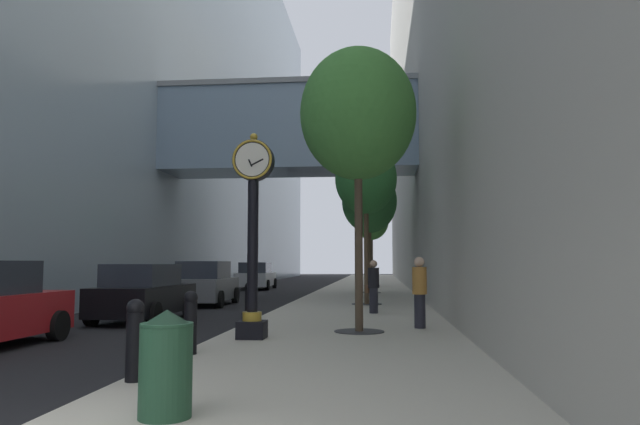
% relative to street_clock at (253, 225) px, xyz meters
% --- Properties ---
extents(ground_plane, '(110.00, 110.00, 0.00)m').
position_rel_street_clock_xyz_m(ground_plane, '(-0.81, 19.51, -2.43)').
color(ground_plane, black).
rests_on(ground_plane, ground).
extents(sidewalk_right, '(5.13, 80.00, 0.14)m').
position_rel_street_clock_xyz_m(sidewalk_right, '(1.76, 22.51, -2.36)').
color(sidewalk_right, beige).
rests_on(sidewalk_right, ground).
extents(building_block_left, '(20.96, 80.00, 29.45)m').
position_rel_street_clock_xyz_m(building_block_left, '(-11.76, 22.45, 12.24)').
color(building_block_left, '#93A8B7').
rests_on(building_block_left, ground).
extents(building_block_right, '(9.00, 80.00, 30.31)m').
position_rel_street_clock_xyz_m(building_block_right, '(8.82, 22.51, 12.72)').
color(building_block_right, '#B7B2A8').
rests_on(building_block_right, ground).
extents(street_clock, '(0.84, 0.55, 4.18)m').
position_rel_street_clock_xyz_m(street_clock, '(0.00, 0.00, 0.00)').
color(street_clock, black).
rests_on(street_clock, sidewalk_right).
extents(bollard_nearest, '(0.23, 0.23, 1.05)m').
position_rel_street_clock_xyz_m(bollard_nearest, '(-0.59, -4.35, -1.74)').
color(bollard_nearest, black).
rests_on(bollard_nearest, sidewalk_right).
extents(bollard_second, '(0.23, 0.23, 1.05)m').
position_rel_street_clock_xyz_m(bollard_second, '(-0.59, -2.09, -1.74)').
color(bollard_second, black).
rests_on(bollard_second, sidewalk_right).
extents(bollard_fourth, '(0.23, 0.23, 1.05)m').
position_rel_street_clock_xyz_m(bollard_fourth, '(-0.59, 2.43, -1.74)').
color(bollard_fourth, black).
rests_on(bollard_fourth, sidewalk_right).
extents(street_tree_near, '(2.63, 2.63, 6.40)m').
position_rel_street_clock_xyz_m(street_tree_near, '(2.11, 1.34, 2.57)').
color(street_tree_near, '#333335').
rests_on(street_tree_near, sidewalk_right).
extents(street_tree_mid_near, '(2.29, 2.29, 5.95)m').
position_rel_street_clock_xyz_m(street_tree_mid_near, '(2.11, 9.95, 2.31)').
color(street_tree_mid_near, '#333335').
rests_on(street_tree_mid_near, sidewalk_right).
extents(street_tree_mid_far, '(2.84, 2.84, 6.31)m').
position_rel_street_clock_xyz_m(street_tree_mid_far, '(2.11, 18.55, 2.37)').
color(street_tree_mid_far, '#333335').
rests_on(street_tree_mid_far, sidewalk_right).
extents(street_tree_far, '(2.31, 2.31, 5.67)m').
position_rel_street_clock_xyz_m(street_tree_far, '(2.11, 27.15, 2.02)').
color(street_tree_far, '#333335').
rests_on(street_tree_far, sidewalk_right).
extents(trash_bin, '(0.53, 0.53, 1.05)m').
position_rel_street_clock_xyz_m(trash_bin, '(0.44, -6.02, -1.75)').
color(trash_bin, '#234C33').
rests_on(trash_bin, sidewalk_right).
extents(pedestrian_walking, '(0.48, 0.52, 1.59)m').
position_rel_street_clock_xyz_m(pedestrian_walking, '(2.39, 6.18, -1.46)').
color(pedestrian_walking, '#23232D').
rests_on(pedestrian_walking, sidewalk_right).
extents(pedestrian_by_clock, '(0.43, 0.43, 1.65)m').
position_rel_street_clock_xyz_m(pedestrian_by_clock, '(3.49, 2.22, -1.42)').
color(pedestrian_by_clock, '#23232D').
rests_on(pedestrian_by_clock, sidewalk_right).
extents(car_black_mid, '(1.95, 4.11, 1.62)m').
position_rel_street_clock_xyz_m(car_black_mid, '(-4.13, 4.54, -1.65)').
color(car_black_mid, black).
rests_on(car_black_mid, ground).
extents(car_grey_far, '(2.15, 4.12, 1.71)m').
position_rel_street_clock_xyz_m(car_grey_far, '(-4.18, 10.68, -1.60)').
color(car_grey_far, slate).
rests_on(car_grey_far, ground).
extents(car_white_trailing, '(2.26, 4.67, 1.67)m').
position_rel_street_clock_xyz_m(car_white_trailing, '(-5.07, 24.52, -1.62)').
color(car_white_trailing, silver).
rests_on(car_white_trailing, ground).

